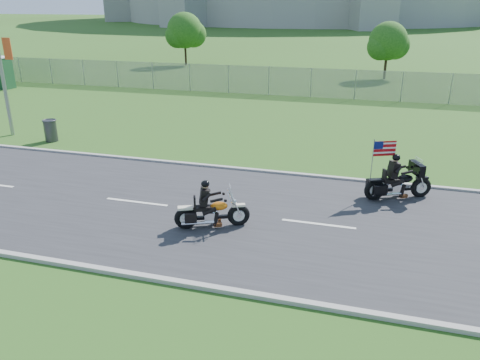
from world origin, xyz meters
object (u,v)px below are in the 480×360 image
(motorcycle_follow, at_px, (398,184))
(trash_can, at_px, (51,131))
(motorcycle_lead, at_px, (211,213))
(porta_toilet_a, at_px, (3,73))

(motorcycle_follow, height_order, trash_can, motorcycle_follow)
(motorcycle_lead, xyz_separation_m, motorcycle_follow, (5.33, 3.76, 0.07))
(motorcycle_lead, height_order, motorcycle_follow, motorcycle_follow)
(trash_can, bearing_deg, motorcycle_lead, -32.44)
(motorcycle_lead, height_order, trash_can, motorcycle_lead)
(porta_toilet_a, xyz_separation_m, trash_can, (12.60, -11.43, -0.64))
(porta_toilet_a, bearing_deg, motorcycle_lead, -38.11)
(porta_toilet_a, relative_size, motorcycle_follow, 1.03)
(trash_can, bearing_deg, motorcycle_follow, -10.22)
(porta_toilet_a, distance_m, motorcycle_follow, 31.69)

